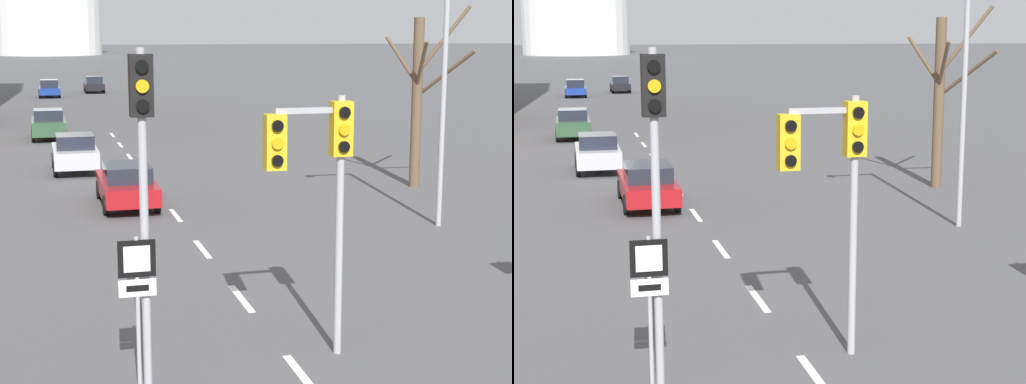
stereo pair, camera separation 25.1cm
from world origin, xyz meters
TOP-DOWN VIEW (x-y plane):
  - lane_stripe_0 at (0.00, 4.96)m, footprint 0.16×2.00m
  - lane_stripe_1 at (0.00, 9.46)m, footprint 0.16×2.00m
  - lane_stripe_2 at (0.00, 13.96)m, footprint 0.16×2.00m
  - lane_stripe_3 at (0.00, 18.46)m, footprint 0.16×2.00m
  - lane_stripe_4 at (0.00, 22.96)m, footprint 0.16×2.00m
  - lane_stripe_5 at (0.00, 27.46)m, footprint 0.16×2.00m
  - lane_stripe_6 at (0.00, 31.96)m, footprint 0.16×2.00m
  - lane_stripe_7 at (0.00, 36.46)m, footprint 0.16×2.00m
  - lane_stripe_8 at (0.00, 40.96)m, footprint 0.16×2.00m
  - traffic_signal_near_left at (-2.63, 5.07)m, footprint 0.36×0.34m
  - traffic_signal_centre_tall at (0.52, 5.86)m, footprint 1.56×0.34m
  - route_sign_post at (-2.78, 4.97)m, footprint 0.60×0.08m
  - street_lamp_right at (7.12, 15.00)m, footprint 2.06×0.36m
  - sedan_near_left at (-3.54, 39.82)m, footprint 1.87×3.94m
  - sedan_near_right at (-1.34, 20.40)m, footprint 1.83×4.58m
  - sedan_mid_centre at (-2.68, 28.12)m, footprint 1.88×3.88m
  - sedan_far_left at (-2.88, 71.51)m, footprint 1.89×4.27m
  - sedan_far_right at (1.45, 76.44)m, footprint 1.85×4.30m
  - bare_tree_right_near at (9.70, 21.32)m, footprint 2.76×3.10m

SIDE VIEW (x-z plane):
  - lane_stripe_0 at x=0.00m, z-range 0.00..0.01m
  - lane_stripe_1 at x=0.00m, z-range 0.00..0.01m
  - lane_stripe_2 at x=0.00m, z-range 0.00..0.01m
  - lane_stripe_3 at x=0.00m, z-range 0.00..0.01m
  - lane_stripe_4 at x=0.00m, z-range 0.00..0.01m
  - lane_stripe_5 at x=0.00m, z-range 0.00..0.01m
  - lane_stripe_6 at x=0.00m, z-range 0.00..0.01m
  - lane_stripe_7 at x=0.00m, z-range 0.00..0.01m
  - lane_stripe_8 at x=0.00m, z-range 0.00..0.01m
  - sedan_near_right at x=-1.34m, z-range 0.03..1.47m
  - sedan_far_left at x=-2.88m, z-range 0.00..1.58m
  - sedan_far_right at x=1.45m, z-range 0.02..1.60m
  - sedan_mid_centre at x=-2.68m, z-range 0.02..1.62m
  - sedan_near_left at x=-3.54m, z-range 0.01..1.67m
  - route_sign_post at x=-2.78m, z-range 0.48..3.10m
  - bare_tree_right_near at x=9.70m, z-range 0.05..6.83m
  - traffic_signal_centre_tall at x=0.52m, z-range 1.20..5.91m
  - traffic_signal_near_left at x=-2.63m, z-range 1.07..6.64m
  - street_lamp_right at x=7.12m, z-range 0.92..8.80m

